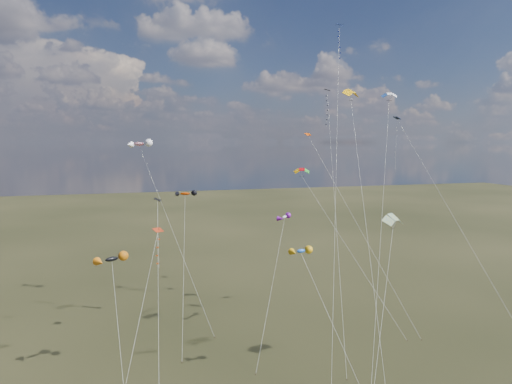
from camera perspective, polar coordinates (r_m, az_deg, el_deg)
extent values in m
cube|color=black|center=(74.43, 8.89, 12.49)|extent=(1.24, 1.26, 0.31)
cylinder|color=silver|center=(60.74, 9.86, -1.74)|extent=(9.25, 26.19, 33.11)
cube|color=#332316|center=(52.62, 11.29, -22.02)|extent=(0.10, 0.10, 0.12)
cube|color=#0A154F|center=(67.79, 10.40, 19.90)|extent=(1.20, 1.17, 0.44)
cylinder|color=silver|center=(54.33, 9.97, 1.53)|extent=(10.38, 20.96, 41.01)
cube|color=black|center=(57.33, -12.21, -0.93)|extent=(0.99, 1.03, 0.35)
cylinder|color=silver|center=(53.42, -12.13, -11.27)|extent=(1.08, 11.79, 17.88)
cube|color=#AD2D11|center=(49.09, -12.15, -4.65)|extent=(1.21, 1.19, 0.33)
cylinder|color=silver|center=(47.21, -14.36, -15.08)|extent=(4.47, 8.21, 15.73)
cube|color=#08144E|center=(66.17, 17.20, 8.83)|extent=(0.89, 0.94, 0.35)
cylinder|color=silver|center=(59.05, 24.57, -4.85)|extent=(4.10, 23.10, 28.20)
cube|color=#CA3F03|center=(68.57, 6.50, 7.18)|extent=(0.96, 0.89, 0.40)
cylinder|color=silver|center=(64.39, 12.89, -4.53)|extent=(9.21, 16.12, 26.07)
cube|color=#332316|center=(64.01, 20.01, -16.96)|extent=(0.10, 0.10, 0.12)
cylinder|color=silver|center=(47.54, 13.85, -5.40)|extent=(4.89, 18.01, 30.87)
cylinder|color=silver|center=(53.42, 15.39, -4.10)|extent=(9.79, 13.96, 31.00)
cylinder|color=silver|center=(47.01, 15.50, -14.42)|extent=(8.00, 9.66, 16.94)
cylinder|color=silver|center=(63.75, 11.75, -6.96)|extent=(8.72, 14.56, 20.95)
cube|color=#332316|center=(63.23, 18.39, -17.20)|extent=(0.10, 0.10, 0.12)
ellipsoid|color=black|center=(51.30, -17.58, -7.99)|extent=(3.24, 2.58, 1.21)
cylinder|color=silver|center=(49.71, -16.84, -16.02)|extent=(1.06, 7.36, 12.53)
ellipsoid|color=#CF3702|center=(62.76, -8.86, -0.21)|extent=(2.92, 1.94, 0.90)
cylinder|color=silver|center=(58.36, -9.03, -9.67)|extent=(2.21, 12.31, 17.93)
cube|color=#332316|center=(55.74, -9.24, -20.28)|extent=(0.10, 0.10, 0.12)
ellipsoid|color=silver|center=(59.67, 3.59, -3.11)|extent=(2.31, 2.33, 0.81)
cylinder|color=silver|center=(55.45, 1.95, -11.92)|extent=(7.00, 10.72, 15.21)
cube|color=#332316|center=(52.76, -0.04, -21.81)|extent=(0.10, 0.10, 0.12)
ellipsoid|color=red|center=(72.37, -14.41, 5.84)|extent=(3.76, 2.80, 1.41)
cylinder|color=silver|center=(65.28, -10.27, -4.96)|extent=(8.29, 17.18, 24.64)
cube|color=#332316|center=(61.37, -5.17, -17.64)|extent=(0.10, 0.10, 0.12)
ellipsoid|color=blue|center=(47.83, 5.66, -7.34)|extent=(2.02, 1.14, 0.96)
cylinder|color=silver|center=(47.28, 9.76, -16.27)|extent=(4.05, 7.90, 13.68)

